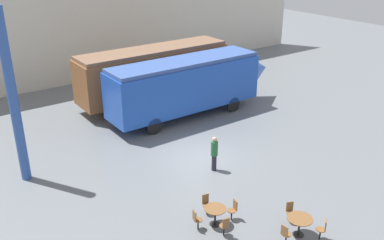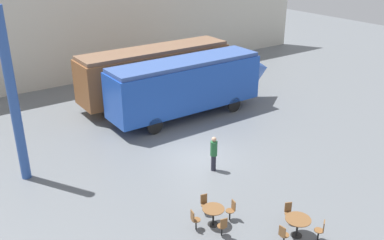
% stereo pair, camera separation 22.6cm
% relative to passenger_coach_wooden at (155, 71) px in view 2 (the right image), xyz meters
% --- Properties ---
extents(ground_plane, '(80.00, 80.00, 0.00)m').
position_rel_passenger_coach_wooden_xyz_m(ground_plane, '(-2.23, -8.14, -2.19)').
color(ground_plane, slate).
extents(backdrop_wall, '(44.00, 0.15, 9.00)m').
position_rel_passenger_coach_wooden_xyz_m(backdrop_wall, '(-2.23, 7.07, 2.31)').
color(backdrop_wall, beige).
rests_on(backdrop_wall, ground_plane).
extents(passenger_coach_wooden, '(10.55, 2.54, 3.75)m').
position_rel_passenger_coach_wooden_xyz_m(passenger_coach_wooden, '(0.00, 0.00, 0.00)').
color(passenger_coach_wooden, brown).
rests_on(passenger_coach_wooden, ground_plane).
extents(streamlined_locomotive, '(11.90, 2.54, 3.67)m').
position_rel_passenger_coach_wooden_xyz_m(streamlined_locomotive, '(0.98, -3.34, -0.07)').
color(streamlined_locomotive, blue).
rests_on(streamlined_locomotive, ground_plane).
extents(cafe_table_near, '(0.98, 0.98, 0.76)m').
position_rel_passenger_coach_wooden_xyz_m(cafe_table_near, '(-3.00, -15.53, -1.56)').
color(cafe_table_near, black).
rests_on(cafe_table_near, ground_plane).
extents(cafe_table_mid, '(0.88, 0.88, 0.75)m').
position_rel_passenger_coach_wooden_xyz_m(cafe_table_mid, '(-5.19, -13.16, -1.59)').
color(cafe_table_mid, black).
rests_on(cafe_table_mid, ground_plane).
extents(cafe_chair_0, '(0.40, 0.40, 0.87)m').
position_rel_passenger_coach_wooden_xyz_m(cafe_chair_0, '(-2.50, -16.23, -1.68)').
color(cafe_chair_0, black).
rests_on(cafe_chair_0, ground_plane).
extents(cafe_chair_1, '(0.38, 0.40, 0.87)m').
position_rel_passenger_coach_wooden_xyz_m(cafe_chair_1, '(-2.65, -14.75, -1.68)').
color(cafe_chair_1, black).
rests_on(cafe_chair_1, ground_plane).
extents(cafe_chair_2, '(0.37, 0.36, 0.87)m').
position_rel_passenger_coach_wooden_xyz_m(cafe_chair_2, '(-3.86, -15.62, -1.68)').
color(cafe_chair_2, black).
rests_on(cafe_chair_2, ground_plane).
extents(cafe_chair_3, '(0.36, 0.38, 0.87)m').
position_rel_passenger_coach_wooden_xyz_m(cafe_chair_3, '(-5.03, -12.37, -1.68)').
color(cafe_chair_3, black).
rests_on(cafe_chair_3, ground_plane).
extents(cafe_chair_4, '(0.38, 0.36, 0.87)m').
position_rel_passenger_coach_wooden_xyz_m(cafe_chair_4, '(-5.99, -13.00, -1.68)').
color(cafe_chair_4, black).
rests_on(cafe_chair_4, ground_plane).
extents(cafe_chair_5, '(0.36, 0.38, 0.87)m').
position_rel_passenger_coach_wooden_xyz_m(cafe_chair_5, '(-5.35, -13.96, -1.68)').
color(cafe_chair_5, black).
rests_on(cafe_chair_5, ground_plane).
extents(cafe_chair_6, '(0.38, 0.36, 0.87)m').
position_rel_passenger_coach_wooden_xyz_m(cafe_chair_6, '(-4.39, -13.33, -1.68)').
color(cafe_chair_6, black).
rests_on(cafe_chair_6, ground_plane).
extents(visitor_person, '(0.34, 0.34, 1.79)m').
position_rel_passenger_coach_wooden_xyz_m(visitor_person, '(-2.56, -9.77, -1.21)').
color(visitor_person, '#262633').
rests_on(visitor_person, ground_plane).
extents(support_pillar, '(0.44, 0.44, 8.00)m').
position_rel_passenger_coach_wooden_xyz_m(support_pillar, '(-10.23, -5.23, 1.81)').
color(support_pillar, '#2D519E').
rests_on(support_pillar, ground_plane).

